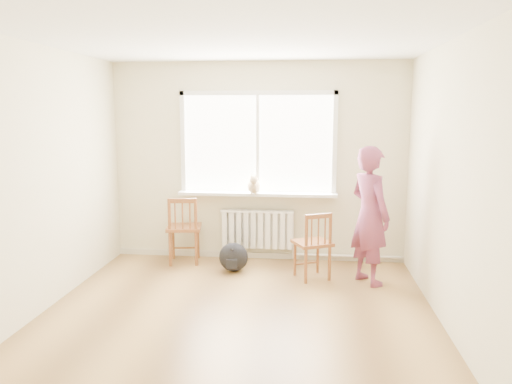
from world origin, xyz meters
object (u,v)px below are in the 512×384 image
(chair_right, at_px, (314,245))
(backpack, at_px, (233,257))
(person, at_px, (370,215))
(cat, at_px, (254,185))
(chair_left, at_px, (184,230))

(chair_right, xyz_separation_m, backpack, (-1.02, 0.20, -0.24))
(person, height_order, cat, person)
(person, bearing_deg, chair_right, 52.65)
(chair_left, relative_size, backpack, 2.44)
(chair_right, distance_m, backpack, 1.07)
(backpack, bearing_deg, person, -8.39)
(chair_right, xyz_separation_m, person, (0.65, -0.05, 0.40))
(backpack, bearing_deg, chair_left, 159.28)
(chair_left, distance_m, chair_right, 1.80)
(cat, relative_size, backpack, 1.08)
(person, bearing_deg, chair_left, 44.65)
(person, distance_m, cat, 1.62)
(chair_left, xyz_separation_m, cat, (0.93, 0.16, 0.60))
(chair_left, height_order, backpack, chair_left)
(cat, bearing_deg, person, -29.95)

